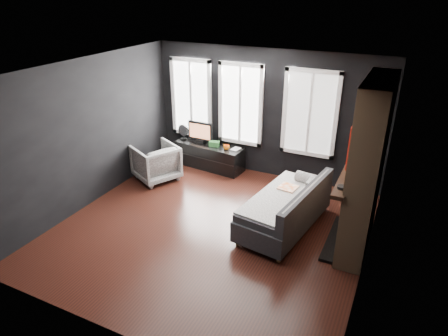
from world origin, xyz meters
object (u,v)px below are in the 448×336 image
at_px(media_console, 209,156).
at_px(mantel_vase, 354,157).
at_px(mug, 226,147).
at_px(monitor, 200,131).
at_px(sofa, 285,205).
at_px(armchair, 156,161).
at_px(book, 233,144).

distance_m(media_console, mantel_vase, 3.61).
bearing_deg(mug, monitor, 169.67).
xyz_separation_m(sofa, armchair, (-3.05, 0.61, -0.00)).
distance_m(book, mantel_vase, 3.01).
distance_m(armchair, book, 1.70).
height_order(media_console, mug, mug).
distance_m(sofa, mantel_vase, 1.38).
xyz_separation_m(monitor, book, (0.81, -0.03, -0.16)).
xyz_separation_m(mug, mantel_vase, (2.78, -1.10, 0.70)).
bearing_deg(media_console, sofa, -29.64).
bearing_deg(sofa, armchair, 177.15).
relative_size(sofa, book, 9.18).
relative_size(book, mantel_vase, 1.18).
bearing_deg(monitor, armchair, -113.81).
height_order(media_console, monitor, monitor).
xyz_separation_m(mug, book, (0.10, 0.10, 0.04)).
bearing_deg(mug, armchair, -142.60).
bearing_deg(mantel_vase, armchair, 177.64).
distance_m(media_console, mug, 0.59).
distance_m(monitor, book, 0.83).
height_order(monitor, book, monitor).
bearing_deg(book, sofa, -43.68).
xyz_separation_m(monitor, mantel_vase, (3.49, -1.23, 0.49)).
bearing_deg(book, mantel_vase, -24.15).
height_order(book, mantel_vase, mantel_vase).
distance_m(armchair, mantel_vase, 4.10).
distance_m(mug, mantel_vase, 3.07).
bearing_deg(armchair, mantel_vase, 115.26).
relative_size(media_console, book, 7.36).
height_order(sofa, book, sofa).
height_order(armchair, mantel_vase, mantel_vase).
xyz_separation_m(media_console, book, (0.57, 0.01, 0.39)).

